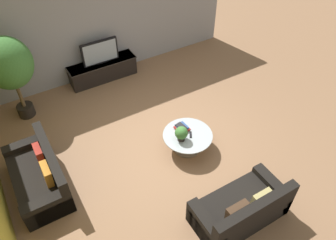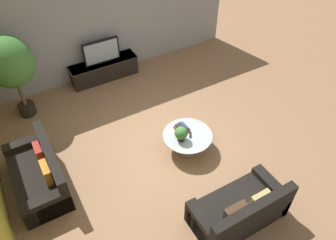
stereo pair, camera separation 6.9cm
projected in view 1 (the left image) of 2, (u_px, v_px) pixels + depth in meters
ground_plane at (163, 145)px, 7.07m from camera, size 24.00×24.00×0.00m
back_wall_stone at (97, 20)px, 8.08m from camera, size 7.40×0.12×3.00m
media_console at (103, 70)px, 8.67m from camera, size 1.80×0.50×0.51m
television at (100, 52)px, 8.29m from camera, size 0.95×0.13×0.61m
coffee_table at (187, 139)px, 6.81m from camera, size 1.03×1.03×0.41m
couch_by_wall at (40, 176)px, 6.11m from camera, size 0.84×1.72×0.84m
couch_near_entry at (241, 209)px, 5.61m from camera, size 1.64×0.84×0.84m
potted_palm_tall at (8, 65)px, 6.83m from camera, size 1.03×1.03×2.02m
potted_plant_tabletop at (181, 133)px, 6.50m from camera, size 0.26×0.26×0.33m
book_stack at (182, 128)px, 6.80m from camera, size 0.27×0.30×0.11m
remote_black at (191, 135)px, 6.71m from camera, size 0.12×0.16×0.02m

